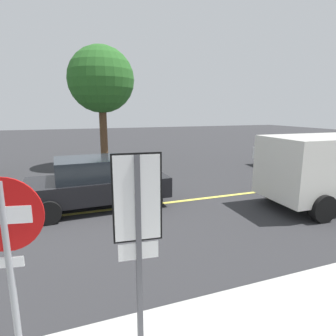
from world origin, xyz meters
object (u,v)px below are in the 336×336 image
Objects in this scene: stop_sign at (8,249)px; tree_centre_verge at (101,80)px; car_white_far_lane at (299,151)px; speed_limit_sign at (138,221)px; car_black_crossing at (96,182)px.

stop_sign is 12.72m from tree_centre_verge.
stop_sign reaches higher than car_white_far_lane.
car_white_far_lane is at bearing 34.87° from stop_sign.
tree_centre_verge is (1.20, 12.27, 2.70)m from speed_limit_sign.
stop_sign reaches higher than car_black_crossing.
speed_limit_sign is 5.80m from car_black_crossing.
tree_centre_verge is at bearing 80.43° from car_black_crossing.
speed_limit_sign is 0.59× the size of car_black_crossing.
tree_centre_verge is at bearing 84.43° from speed_limit_sign.
car_black_crossing is at bearing 76.01° from stop_sign.
speed_limit_sign is 12.62m from tree_centre_verge.
speed_limit_sign is 0.41× the size of tree_centre_verge.
car_white_far_lane is (12.39, 8.63, -0.78)m from stop_sign.
car_black_crossing is (0.09, 5.72, -0.98)m from speed_limit_sign.
speed_limit_sign is (1.30, -0.13, 0.17)m from stop_sign.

